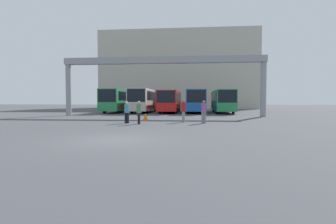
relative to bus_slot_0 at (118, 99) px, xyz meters
name	(u,v)px	position (x,y,z in m)	size (l,w,h in m)	color
ground_plane	(114,140)	(7.50, -26.36, -1.88)	(200.00, 200.00, 0.00)	#47474C
building_backdrop	(179,72)	(7.50, 23.11, 6.47)	(33.93, 12.00, 16.69)	#B7B2A3
overhead_gantry	(162,68)	(7.50, -8.68, 3.45)	(22.18, 0.80, 6.49)	gray
bus_slot_0	(118,99)	(0.00, 0.00, 0.00)	(2.58, 10.29, 3.26)	#268C4C
bus_slot_1	(144,99)	(3.75, 0.48, 0.03)	(2.54, 11.25, 3.31)	beige
bus_slot_2	(170,100)	(7.50, 1.05, -0.11)	(2.57, 12.39, 3.06)	red
bus_slot_3	(196,100)	(11.25, 0.34, -0.07)	(2.56, 10.98, 3.14)	#1959A5
bus_slot_4	(223,100)	(15.00, 0.24, -0.08)	(2.49, 10.78, 3.12)	#268C4C
pedestrian_mid_right	(183,110)	(10.14, -16.74, -0.92)	(0.37, 0.37, 1.80)	gray
pedestrian_near_left	(204,111)	(11.70, -17.53, -0.96)	(0.36, 0.36, 1.72)	gray
pedestrian_near_center	(127,112)	(5.90, -18.00, -1.00)	(0.34, 0.34, 1.66)	black
pedestrian_mid_left	(139,112)	(6.97, -18.63, -0.98)	(0.35, 0.35, 1.69)	black
traffic_cone	(145,117)	(6.83, -15.34, -1.56)	(0.49, 0.49, 0.63)	orange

